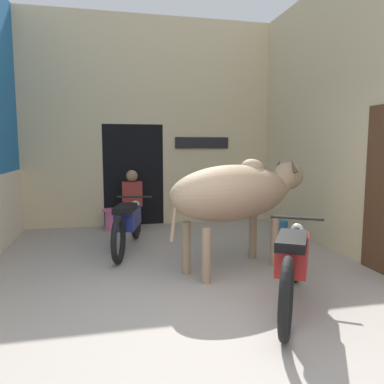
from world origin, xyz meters
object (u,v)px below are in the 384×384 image
(cow, at_px, (238,192))
(motorcycle_far, at_px, (128,222))
(bucket, at_px, (280,228))
(motorcycle_near, at_px, (293,260))
(plastic_stool, at_px, (111,219))
(shopkeeper_seated, at_px, (132,198))

(cow, distance_m, motorcycle_far, 1.89)
(bucket, bearing_deg, cow, -131.31)
(motorcycle_near, height_order, plastic_stool, motorcycle_near)
(cow, bearing_deg, motorcycle_far, 138.61)
(motorcycle_near, relative_size, motorcycle_far, 0.92)
(shopkeeper_seated, bearing_deg, motorcycle_far, -96.38)
(shopkeeper_seated, relative_size, bucket, 4.39)
(motorcycle_far, relative_size, shopkeeper_seated, 1.75)
(motorcycle_near, distance_m, motorcycle_far, 2.84)
(shopkeeper_seated, height_order, bucket, shopkeeper_seated)
(plastic_stool, xyz_separation_m, bucket, (2.96, -1.11, -0.09))
(motorcycle_near, height_order, shopkeeper_seated, shopkeeper_seated)
(cow, xyz_separation_m, shopkeeper_seated, (-1.20, 2.57, -0.40))
(motorcycle_near, relative_size, bucket, 7.10)
(bucket, bearing_deg, motorcycle_near, -113.80)
(motorcycle_far, distance_m, bucket, 2.75)
(cow, xyz_separation_m, bucket, (1.36, 1.55, -0.87))
(motorcycle_far, bearing_deg, plastic_stool, 99.40)
(cow, height_order, plastic_stool, cow)
(shopkeeper_seated, xyz_separation_m, plastic_stool, (-0.40, 0.09, -0.39))
(shopkeeper_seated, distance_m, bucket, 2.80)
(motorcycle_near, height_order, motorcycle_far, motorcycle_near)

